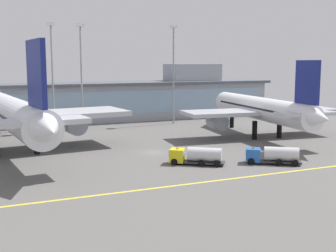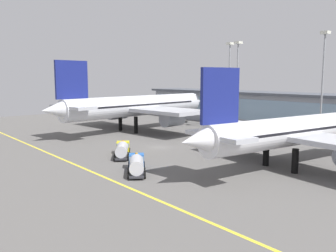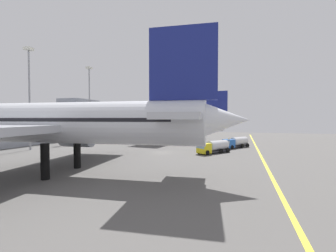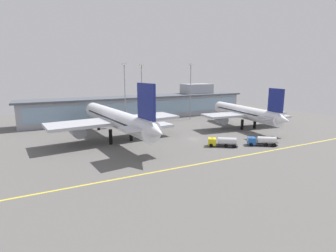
{
  "view_description": "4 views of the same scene",
  "coord_description": "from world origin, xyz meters",
  "views": [
    {
      "loc": [
        -29.72,
        -74.86,
        16.72
      ],
      "look_at": [
        3.77,
        1.67,
        4.61
      ],
      "focal_mm": 46.76,
      "sensor_mm": 36.0,
      "label": 1
    },
    {
      "loc": [
        62.4,
        -49.18,
        15.77
      ],
      "look_at": [
        2.54,
        0.45,
        5.1
      ],
      "focal_mm": 37.93,
      "sensor_mm": 36.0,
      "label": 2
    },
    {
      "loc": [
        -51.12,
        -17.98,
        8.05
      ],
      "look_at": [
        6.71,
        0.54,
        6.1
      ],
      "focal_mm": 24.64,
      "sensor_mm": 36.0,
      "label": 3
    },
    {
      "loc": [
        -48.18,
        -74.87,
        22.77
      ],
      "look_at": [
        -5.88,
        8.13,
        3.69
      ],
      "focal_mm": 28.21,
      "sensor_mm": 36.0,
      "label": 4
    }
  ],
  "objects": [
    {
      "name": "apron_light_mast_centre",
      "position": [
        19.84,
        34.63,
        17.13
      ],
      "size": [
        1.8,
        1.8,
        26.68
      ],
      "color": "gray",
      "rests_on": "ground"
    },
    {
      "name": "terminal_building",
      "position": [
        1.98,
        47.73,
        6.1
      ],
      "size": [
        113.49,
        14.0,
        16.33
      ],
      "color": "#9399A3",
      "rests_on": "ground"
    },
    {
      "name": "airliner_near_left",
      "position": [
        -24.09,
        10.58,
        7.3
      ],
      "size": [
        45.22,
        59.54,
        19.97
      ],
      "rotation": [
        0.0,
        0.0,
        1.67
      ],
      "color": "black",
      "rests_on": "ground"
    },
    {
      "name": "ground_plane",
      "position": [
        0.0,
        0.0,
        0.0
      ],
      "size": [
        180.0,
        180.0,
        0.0
      ],
      "primitive_type": "plane",
      "color": "#5B5956"
    },
    {
      "name": "apron_light_mast_east",
      "position": [
        -12.09,
        37.68,
        17.07
      ],
      "size": [
        1.8,
        1.8,
        26.56
      ],
      "color": "gray",
      "rests_on": "ground"
    },
    {
      "name": "apron_light_mast_west",
      "position": [
        -5.65,
        33.81,
        16.84
      ],
      "size": [
        1.8,
        1.8,
        26.14
      ],
      "color": "gray",
      "rests_on": "ground"
    },
    {
      "name": "baggage_tug_near",
      "position": [
        14.63,
        -16.41,
        1.51
      ],
      "size": [
        8.82,
        7.15,
        2.9
      ],
      "rotation": [
        0.0,
        0.0,
        2.54
      ],
      "color": "black",
      "rests_on": "ground"
    },
    {
      "name": "fuel_tanker_truck",
      "position": [
        2.78,
        -11.7,
        1.51
      ],
      "size": [
        8.77,
        7.23,
        2.9
      ],
      "rotation": [
        0.0,
        0.0,
        2.52
      ],
      "color": "black",
      "rests_on": "ground"
    },
    {
      "name": "taxiway_centreline_stripe",
      "position": [
        0.0,
        -22.0,
        0.01
      ],
      "size": [
        144.0,
        0.5,
        0.01
      ],
      "primitive_type": "cube",
      "color": "yellow",
      "rests_on": "ground"
    },
    {
      "name": "airliner_near_right",
      "position": [
        28.99,
        6.66,
        6.29
      ],
      "size": [
        36.6,
        47.49,
        17.2
      ],
      "rotation": [
        0.0,
        0.0,
        1.46
      ],
      "color": "black",
      "rests_on": "ground"
    }
  ]
}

